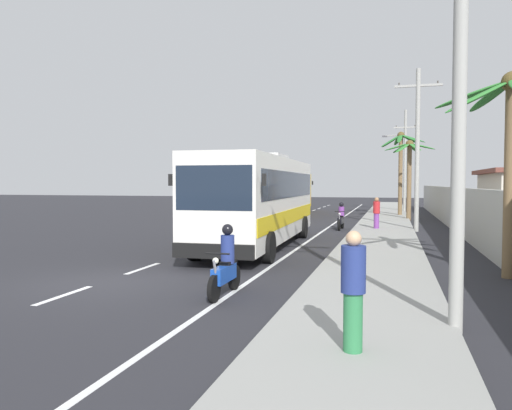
# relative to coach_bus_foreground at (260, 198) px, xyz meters

# --- Properties ---
(ground_plane) EXTENTS (160.00, 160.00, 0.00)m
(ground_plane) POSITION_rel_coach_bus_foreground_xyz_m (-2.05, -8.17, -2.00)
(ground_plane) COLOR #28282D
(sidewalk_kerb) EXTENTS (3.20, 90.00, 0.14)m
(sidewalk_kerb) POSITION_rel_coach_bus_foreground_xyz_m (4.75, 1.83, -1.93)
(sidewalk_kerb) COLOR #999993
(sidewalk_kerb) RESTS_ON ground
(lane_markings) EXTENTS (3.82, 71.00, 0.01)m
(lane_markings) POSITION_rel_coach_bus_foreground_xyz_m (0.21, 6.16, -2.00)
(lane_markings) COLOR white
(lane_markings) RESTS_ON ground
(boundary_wall) EXTENTS (0.24, 60.00, 2.37)m
(boundary_wall) POSITION_rel_coach_bus_foreground_xyz_m (8.55, 5.83, -0.82)
(boundary_wall) COLOR #B2B2AD
(boundary_wall) RESTS_ON ground
(coach_bus_foreground) EXTENTS (3.21, 11.75, 3.85)m
(coach_bus_foreground) POSITION_rel_coach_bus_foreground_xyz_m (0.00, 0.00, 0.00)
(coach_bus_foreground) COLOR silver
(coach_bus_foreground) RESTS_ON ground
(coach_bus_far_lane) EXTENTS (3.24, 12.13, 3.76)m
(coach_bus_far_lane) POSITION_rel_coach_bus_foreground_xyz_m (-3.78, 21.22, -0.04)
(coach_bus_far_lane) COLOR gold
(coach_bus_far_lane) RESTS_ON ground
(motorcycle_beside_bus) EXTENTS (0.56, 1.96, 1.64)m
(motorcycle_beside_bus) POSITION_rel_coach_bus_foreground_xyz_m (1.54, -8.66, -1.34)
(motorcycle_beside_bus) COLOR black
(motorcycle_beside_bus) RESTS_ON ground
(motorcycle_trailing) EXTENTS (0.56, 1.96, 1.54)m
(motorcycle_trailing) POSITION_rel_coach_bus_foreground_xyz_m (2.46, 8.26, -1.37)
(motorcycle_trailing) COLOR black
(motorcycle_trailing) RESTS_ON ground
(pedestrian_near_kerb) EXTENTS (0.36, 0.36, 1.77)m
(pedestrian_near_kerb) POSITION_rel_coach_bus_foreground_xyz_m (4.70, -12.11, -0.93)
(pedestrian_near_kerb) COLOR #2D7A47
(pedestrian_near_kerb) RESTS_ON sidewalk_kerb
(pedestrian_midwalk) EXTENTS (0.36, 0.36, 1.69)m
(pedestrian_midwalk) POSITION_rel_coach_bus_foreground_xyz_m (4.40, 7.96, -0.97)
(pedestrian_midwalk) COLOR #75388E
(pedestrian_midwalk) RESTS_ON sidewalk_kerb
(utility_pole_nearest) EXTENTS (3.09, 0.24, 8.92)m
(utility_pole_nearest) POSITION_rel_coach_bus_foreground_xyz_m (6.24, -10.29, 2.74)
(utility_pole_nearest) COLOR #9E9E99
(utility_pole_nearest) RESTS_ON ground
(utility_pole_mid) EXTENTS (2.44, 0.24, 8.68)m
(utility_pole_mid) POSITION_rel_coach_bus_foreground_xyz_m (6.47, 8.21, 2.58)
(utility_pole_mid) COLOR #9E9E99
(utility_pole_mid) RESTS_ON ground
(utility_pole_far) EXTENTS (3.03, 0.24, 9.18)m
(utility_pole_far) POSITION_rel_coach_bus_foreground_xyz_m (6.20, 26.71, 2.86)
(utility_pole_far) COLOR #9E9E99
(utility_pole_far) RESTS_ON ground
(palm_nearest) EXTENTS (3.41, 3.63, 6.59)m
(palm_nearest) POSITION_rel_coach_bus_foreground_xyz_m (5.81, 20.28, 2.75)
(palm_nearest) COLOR brown
(palm_nearest) RESTS_ON ground
(palm_second) EXTENTS (3.99, 4.02, 5.60)m
(palm_second) POSITION_rel_coach_bus_foreground_xyz_m (8.29, -4.66, 2.13)
(palm_second) COLOR brown
(palm_second) RESTS_ON ground
(palm_third) EXTENTS (3.43, 3.27, 5.61)m
(palm_third) POSITION_rel_coach_bus_foreground_xyz_m (6.30, 16.47, 2.00)
(palm_third) COLOR brown
(palm_third) RESTS_ON ground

